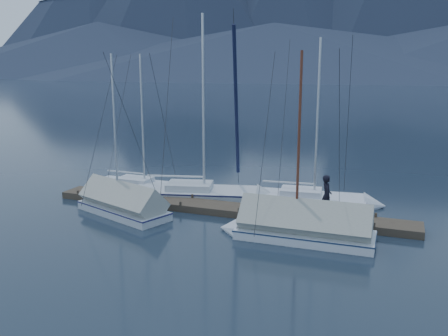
# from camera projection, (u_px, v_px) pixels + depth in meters

# --- Properties ---
(ground) EXTENTS (1000.00, 1000.00, 0.00)m
(ground) POSITION_uv_depth(u_px,v_px,m) (208.00, 225.00, 21.21)
(ground) COLOR black
(ground) RESTS_ON ground
(dock) EXTENTS (18.00, 1.50, 0.54)m
(dock) POSITION_uv_depth(u_px,v_px,m) (224.00, 210.00, 23.02)
(dock) COLOR #382D23
(dock) RESTS_ON ground
(mooring_posts) EXTENTS (15.12, 1.52, 0.35)m
(mooring_posts) POSITION_uv_depth(u_px,v_px,m) (214.00, 204.00, 23.14)
(mooring_posts) COLOR #382D23
(mooring_posts) RESTS_ON ground
(sailboat_open_left) EXTENTS (6.35, 2.72, 8.37)m
(sailboat_open_left) POSITION_uv_depth(u_px,v_px,m) (152.00, 188.00, 27.02)
(sailboat_open_left) COLOR silver
(sailboat_open_left) RESTS_ON ground
(sailboat_open_mid) EXTENTS (8.23, 4.10, 10.49)m
(sailboat_open_mid) POSITION_uv_depth(u_px,v_px,m) (215.00, 195.00, 25.34)
(sailboat_open_mid) COLOR silver
(sailboat_open_mid) RESTS_ON ground
(sailboat_open_right) EXTENTS (7.09, 2.98, 9.15)m
(sailboat_open_right) POSITION_uv_depth(u_px,v_px,m) (324.00, 201.00, 24.36)
(sailboat_open_right) COLOR silver
(sailboat_open_right) RESTS_ON ground
(sailboat_covered_near) EXTENTS (6.48, 2.79, 8.39)m
(sailboat_covered_near) POSITION_uv_depth(u_px,v_px,m) (293.00, 229.00, 19.45)
(sailboat_covered_near) COLOR silver
(sailboat_covered_near) RESTS_ON ground
(sailboat_covered_far) EXTENTS (6.14, 3.70, 8.27)m
(sailboat_covered_far) POSITION_uv_depth(u_px,v_px,m) (117.00, 204.00, 22.90)
(sailboat_covered_far) COLOR silver
(sailboat_covered_far) RESTS_ON ground
(person) EXTENTS (0.65, 0.80, 1.89)m
(person) POSITION_uv_depth(u_px,v_px,m) (327.00, 196.00, 21.17)
(person) COLOR black
(person) RESTS_ON dock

